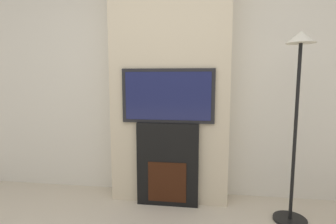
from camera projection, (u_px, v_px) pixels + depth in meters
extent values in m
cube|color=silver|center=(172.00, 75.00, 2.92)|extent=(6.00, 0.06, 2.70)
cube|color=beige|center=(170.00, 74.00, 2.74)|extent=(1.22, 0.30, 2.70)
cube|color=black|center=(168.00, 164.00, 2.71)|extent=(0.63, 0.14, 0.86)
cube|color=#33160A|center=(167.00, 182.00, 2.66)|extent=(0.39, 0.01, 0.41)
cube|color=black|center=(168.00, 96.00, 2.62)|extent=(0.93, 0.06, 0.54)
cube|color=#191E4C|center=(168.00, 96.00, 2.59)|extent=(0.86, 0.01, 0.48)
cylinder|color=black|center=(290.00, 219.00, 2.42)|extent=(0.30, 0.30, 0.03)
cylinder|color=black|center=(295.00, 134.00, 2.31)|extent=(0.03, 0.03, 1.58)
cone|color=silver|center=(301.00, 37.00, 2.21)|extent=(0.24, 0.24, 0.10)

